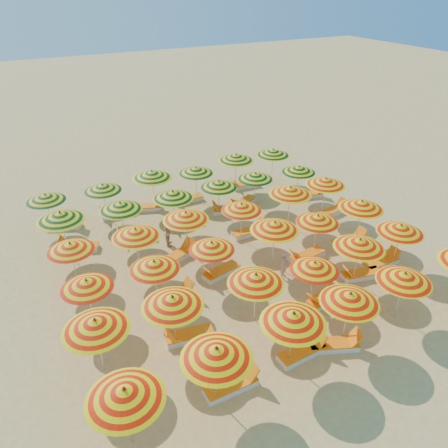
{
  "coord_description": "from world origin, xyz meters",
  "views": [
    {
      "loc": [
        -7.7,
        -14.27,
        11.21
      ],
      "look_at": [
        0.0,
        0.5,
        1.6
      ],
      "focal_mm": 35.0,
      "sensor_mm": 36.0,
      "label": 1
    }
  ],
  "objects": [
    {
      "name": "umbrella_1",
      "position": [
        -3.83,
        -6.4,
        1.97
      ],
      "size": [
        2.67,
        2.67,
        2.24
      ],
      "color": "silver",
      "rests_on": "ground"
    },
    {
      "name": "lounger_8",
      "position": [
        -0.86,
        -0.82,
        0.15
      ],
      "size": [
        1.82,
        0.95,
        0.69
      ],
      "rotation": [
        0.0,
        0.0,
        3.37
      ],
      "color": "white",
      "rests_on": "ground"
    },
    {
      "name": "lounger_9",
      "position": [
        3.13,
        -1.55,
        0.15
      ],
      "size": [
        1.78,
        0.75,
        0.69
      ],
      "rotation": [
        0.0,
        0.0,
        3.24
      ],
      "color": "white",
      "rests_on": "ground"
    },
    {
      "name": "umbrella_16",
      "position": [
        3.73,
        -1.31,
        1.79
      ],
      "size": [
        2.48,
        2.48,
        2.03
      ],
      "color": "silver",
      "rests_on": "ground"
    },
    {
      "name": "lounger_23",
      "position": [
        0.61,
        6.18,
        0.15
      ],
      "size": [
        1.74,
        0.59,
        0.69
      ],
      "rotation": [
        0.0,
        0.0,
        3.13
      ],
      "color": "white",
      "rests_on": "ground"
    },
    {
      "name": "lounger_19",
      "position": [
        7.02,
        3.53,
        0.15
      ],
      "size": [
        1.83,
        1.06,
        0.69
      ],
      "rotation": [
        0.0,
        0.0,
        -0.3
      ],
      "color": "white",
      "rests_on": "ground"
    },
    {
      "name": "umbrella_25",
      "position": [
        -3.69,
        3.78,
        1.86
      ],
      "size": [
        2.2,
        2.2,
        2.11
      ],
      "color": "silver",
      "rests_on": "ground"
    },
    {
      "name": "beachgoer_b",
      "position": [
        -1.86,
        2.46,
        0.69
      ],
      "size": [
        0.73,
        0.81,
        1.37
      ],
      "primitive_type": "imported",
      "rotation": [
        0.0,
        0.0,
        1.19
      ],
      "color": "tan",
      "rests_on": "ground"
    },
    {
      "name": "umbrella_26",
      "position": [
        -1.11,
        3.74,
        1.87
      ],
      "size": [
        2.53,
        2.53,
        2.13
      ],
      "color": "silver",
      "rests_on": "ground"
    },
    {
      "name": "umbrella_35",
      "position": [
        6.41,
        6.41,
        1.85
      ],
      "size": [
        2.63,
        2.63,
        2.1
      ],
      "color": "silver",
      "rests_on": "ground"
    },
    {
      "name": "lounger_5",
      "position": [
        4.3,
        -3.72,
        0.15
      ],
      "size": [
        1.82,
        0.96,
        0.69
      ],
      "rotation": [
        0.0,
        0.0,
        2.91
      ],
      "color": "white",
      "rests_on": "ground"
    },
    {
      "name": "umbrella_10",
      "position": [
        3.8,
        -3.84,
        1.92
      ],
      "size": [
        2.25,
        2.25,
        2.18
      ],
      "color": "silver",
      "rests_on": "ground"
    },
    {
      "name": "umbrella_34",
      "position": [
        3.93,
        6.53,
        1.93
      ],
      "size": [
        2.46,
        2.46,
        2.2
      ],
      "color": "silver",
      "rests_on": "ground"
    },
    {
      "name": "umbrella_6",
      "position": [
        -6.57,
        -3.66,
        1.96
      ],
      "size": [
        2.74,
        2.74,
        2.22
      ],
      "color": "silver",
      "rests_on": "ground"
    },
    {
      "name": "beachgoer_a",
      "position": [
        1.42,
        -2.2,
        0.63
      ],
      "size": [
        0.54,
        0.54,
        1.27
      ],
      "primitive_type": "imported",
      "rotation": [
        0.0,
        0.0,
        0.78
      ],
      "color": "tan",
      "rests_on": "ground"
    },
    {
      "name": "umbrella_11",
      "position": [
        6.24,
        -3.68,
        1.84
      ],
      "size": [
        2.21,
        2.21,
        2.09
      ],
      "color": "silver",
      "rests_on": "ground"
    },
    {
      "name": "lounger_16",
      "position": [
        -0.61,
        3.8,
        0.15
      ],
      "size": [
        1.76,
        0.68,
        0.69
      ],
      "rotation": [
        0.0,
        0.0,
        3.08
      ],
      "color": "white",
      "rests_on": "ground"
    },
    {
      "name": "umbrella_31",
      "position": [
        -3.89,
        6.36,
        1.77
      ],
      "size": [
        2.34,
        2.34,
        2.02
      ],
      "color": "silver",
      "rests_on": "ground"
    },
    {
      "name": "umbrella_13",
      "position": [
        -3.86,
        -1.3,
        1.79
      ],
      "size": [
        2.35,
        2.35,
        2.03
      ],
      "color": "silver",
      "rests_on": "ground"
    },
    {
      "name": "umbrella_20",
      "position": [
        -1.43,
        1.41,
        1.92
      ],
      "size": [
        2.29,
        2.29,
        2.19
      ],
      "color": "silver",
      "rests_on": "ground"
    },
    {
      "name": "lounger_18",
      "position": [
        3.18,
        4.31,
        0.15
      ],
      "size": [
        1.82,
        1.25,
        0.69
      ],
      "rotation": [
        0.0,
        0.0,
        3.57
      ],
      "color": "white",
      "rests_on": "ground"
    },
    {
      "name": "umbrella_18",
      "position": [
        -6.39,
        1.47,
        1.76
      ],
      "size": [
        2.21,
        2.21,
        2.01
      ],
      "color": "silver",
      "rests_on": "ground"
    },
    {
      "name": "lounger_6",
      "position": [
        5.74,
        -3.49,
        0.15
      ],
      "size": [
        1.74,
        0.6,
        0.69
      ],
      "rotation": [
        0.0,
        0.0,
        0.01
      ],
      "color": "white",
      "rests_on": "ground"
    },
    {
      "name": "lounger_11",
      "position": [
        -1.93,
        1.18,
        0.15
      ],
      "size": [
        1.82,
        1.19,
        0.69
      ],
      "rotation": [
        0.0,
        0.0,
        0.39
      ],
      "color": "white",
      "rests_on": "ground"
    },
    {
      "name": "lounger_12",
      "position": [
        1.91,
        1.48,
        0.15
      ],
      "size": [
        1.74,
        0.59,
        0.69
      ],
      "rotation": [
        0.0,
        0.0,
        0.01
      ],
      "color": "white",
      "rests_on": "ground"
    },
    {
      "name": "umbrella_14",
      "position": [
        -1.36,
        -1.03,
        1.73
      ],
      "size": [
        2.23,
        2.23,
        1.97
      ],
      "color": "silver",
      "rests_on": "ground"
    },
    {
      "name": "umbrella_29",
      "position": [
        6.42,
        3.79,
        1.72
      ],
      "size": [
        2.36,
        2.36,
        1.96
      ],
      "color": "silver",
      "rests_on": "ground"
    },
    {
      "name": "umbrella_24",
      "position": [
        -6.34,
        3.85,
        1.97
      ],
      "size": [
        2.69,
        2.69,
        2.24
      ],
      "color": "silver",
      "rests_on": "ground"
    },
    {
      "name": "umbrella_30",
      "position": [
        -6.62,
        6.57,
        1.75
      ],
      "size": [
        2.34,
        2.34,
        1.98
      ],
      "color": "silver",
      "rests_on": "ground"
    },
    {
      "name": "umbrella_7",
      "position": [
        -4.09,
        -3.71,
        1.94
      ],
      "size": [
        2.3,
        2.3,
        2.21
      ],
      "color": "silver",
      "rests_on": "ground"
    },
    {
      "name": "umbrella_21",
      "position": [
        1.32,
        1.26,
        1.77
      ],
      "size": [
        2.12,
        2.12,
        2.01
      ],
      "color": "silver",
      "rests_on": "ground"
    },
    {
      "name": "umbrella_23",
      "position": [
        6.41,
        1.48,
        1.9
      ],
      "size": [
        2.23,
        2.23,
        2.16
      ],
      "color": "silver",
      "rests_on": "ground"
    },
    {
      "name": "lounger_7",
      "position": [
        -3.26,
        -1.48,
        0.15
      ],
      "size": [
        1.79,
        0.8,
        0.69
      ],
      "rotation": [
        0.0,
        0.0,
        0.13
      ],
      "color": "white",
      "rests_on": "ground"
    },
    {
      "name": "lounger_1",
      "position": [
        -0.48,
        -6.14,
        0.15
      ],
      "size": [
        1.76,
        0.67,
        0.69
      ],
      "rotation": [
        0.0,
        0.0,
        0.05
      ],
      "color": "white",
      "rests_on": "ground"
    },
    {
      "name": "umbrella_4",
      "position": [
        3.75,
        -6.19,
        1.84
      ],
      "size": [
        2.43,
        2.43,
        2.09
      ],
      "color": "silver",
      "rests_on": "ground"
    },
    {
      "name": "lounger_10",
      "position": [
        5.69,
        -1.44,
        0.15
      ],
      "size": [
        1.77,
        0.7,
        0.69
      ],
      "rotation": [
        0.0,
        0.0,
        -0.07
      ],
      "color": "white",
      "rests_on": "ground"
    },
    {
      "name": "umbrella_2",
      "position": [
        -1.08,
        -6.21,
        1.97
      ],
      "size": [
        2.68,
        2.68,
        2.24
      ],
      "color": "silver",
      "rests_on": "ground"
    },
    {
      "name": "lounger_24",
      "position": [
        4.43,
        6.33,
        0.15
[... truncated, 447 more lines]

